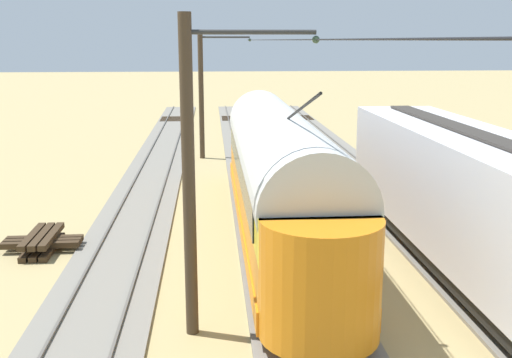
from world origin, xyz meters
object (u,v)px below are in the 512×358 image
(vintage_streetcar, at_px, (278,171))
(catenary_pole_mid_near, at_px, (192,174))
(boxcar_adjacent, at_px, (464,194))
(spare_tie_stack, at_px, (42,242))
(catenary_pole_foreground, at_px, (203,92))
(switch_stand, at_px, (400,166))

(vintage_streetcar, relative_size, catenary_pole_mid_near, 2.58)
(boxcar_adjacent, bearing_deg, catenary_pole_mid_near, 25.56)
(boxcar_adjacent, height_order, catenary_pole_mid_near, catenary_pole_mid_near)
(vintage_streetcar, distance_m, catenary_pole_mid_near, 7.31)
(boxcar_adjacent, height_order, spare_tie_stack, boxcar_adjacent)
(catenary_pole_mid_near, distance_m, spare_tie_stack, 8.42)
(boxcar_adjacent, xyz_separation_m, catenary_pole_foreground, (7.67, -17.07, 1.52))
(switch_stand, bearing_deg, boxcar_adjacent, 81.35)
(boxcar_adjacent, xyz_separation_m, catenary_pole_mid_near, (7.67, 3.67, 1.52))
(catenary_pole_foreground, bearing_deg, spare_tie_stack, 71.53)
(catenary_pole_foreground, xyz_separation_m, catenary_pole_mid_near, (0.00, 20.74, 0.00))
(catenary_pole_mid_near, xyz_separation_m, spare_tie_stack, (4.96, -5.89, -3.42))
(catenary_pole_foreground, distance_m, spare_tie_stack, 16.03)
(boxcar_adjacent, relative_size, spare_tie_stack, 5.88)
(switch_stand, bearing_deg, catenary_pole_foreground, -33.58)
(catenary_pole_mid_near, height_order, switch_stand, catenary_pole_mid_near)
(boxcar_adjacent, xyz_separation_m, spare_tie_stack, (12.63, -2.22, -1.90))
(vintage_streetcar, height_order, catenary_pole_mid_near, catenary_pole_mid_near)
(spare_tie_stack, bearing_deg, switch_stand, -148.77)
(vintage_streetcar, bearing_deg, catenary_pole_foreground, -79.49)
(catenary_pole_foreground, height_order, spare_tie_stack, catenary_pole_foreground)
(vintage_streetcar, relative_size, switch_stand, 14.69)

